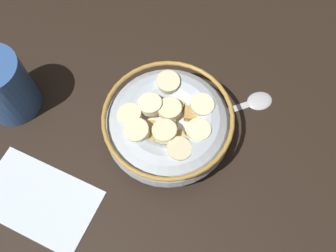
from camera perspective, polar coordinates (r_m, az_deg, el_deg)
ground_plane at (r=52.56cm, az=0.00°, el=-1.82°), size 132.16×132.16×2.00cm
cereal_bowl at (r=48.50cm, az=-0.01°, el=0.22°), size 17.51×17.51×7.09cm
spoon at (r=54.75cm, az=12.60°, el=3.45°), size 14.05×9.46×0.80cm
coffee_mug at (r=54.85cm, az=-25.29°, el=5.78°), size 11.03×7.89×9.80cm
folded_napkin at (r=51.59cm, az=-20.22°, el=-11.02°), size 17.58×12.97×0.30cm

